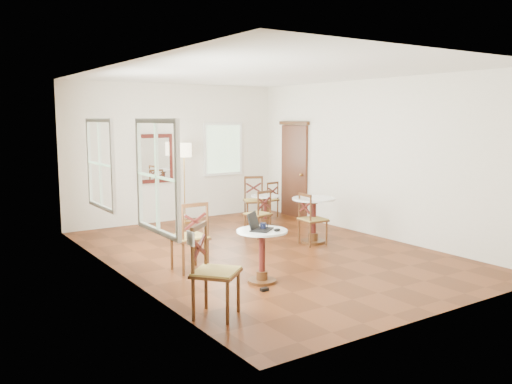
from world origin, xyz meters
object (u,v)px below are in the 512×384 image
Objects in this scene: cafe_table_mid at (313,215)px; chair_mid_a at (259,214)px; cafe_table_near at (262,250)px; cafe_table_back at (265,207)px; chair_back_a at (269,199)px; mouse at (277,230)px; power_adapter at (264,289)px; chair_near_a at (190,237)px; navy_mug at (263,226)px; floor_lamp at (184,155)px; chair_mid_b at (312,219)px; chair_near_b at (214,271)px; water_glass at (261,227)px; chair_back_b at (255,200)px; laptop at (258,226)px.

chair_mid_a reaches higher than cafe_table_mid.
chair_mid_a is at bearing 56.89° from cafe_table_near.
chair_back_a is (0.62, 0.74, 0.01)m from cafe_table_back.
cafe_table_back is 0.78× the size of chair_back_a.
mouse is 0.81m from power_adapter.
power_adapter is at bearing -119.55° from cafe_table_near.
cafe_table_near is 0.90× the size of chair_back_a.
cafe_table_near is 0.71× the size of chair_near_a.
navy_mug is at bearing 120.19° from chair_near_a.
floor_lamp is at bearing 135.90° from cafe_table_back.
chair_near_a reaches higher than chair_mid_b.
cafe_table_mid is 6.77× the size of navy_mug.
navy_mug is (1.21, 0.75, 0.26)m from chair_near_b.
water_glass is (-0.05, -0.03, -0.00)m from navy_mug.
chair_back_b is (2.27, 3.59, 0.04)m from cafe_table_near.
chair_mid_b is at bearing -173.04° from chair_near_a.
water_glass is (-2.96, -4.03, 0.38)m from chair_back_a.
chair_mid_b is at bearing 37.44° from power_adapter.
laptop is at bearing 117.52° from chair_near_a.
cafe_table_back reaches higher than power_adapter.
chair_near_a reaches higher than chair_back_a.
chair_back_b reaches higher than mouse.
mouse is (0.12, -0.19, 0.30)m from cafe_table_near.
chair_back_b is 4.24m from navy_mug.
chair_near_a is 2.59m from chair_mid_b.
floor_lamp is at bearing 168.42° from chair_back_b.
chair_near_b is 5.77m from floor_lamp.
chair_back_b is (0.27, 2.25, 0.03)m from chair_mid_b.
chair_near_a is 2.51m from chair_mid_a.
water_glass reaches higher than cafe_table_near.
cafe_table_near is 6.85× the size of power_adapter.
cafe_table_back is 7.11× the size of water_glass.
chair_mid_b is 2.16× the size of laptop.
chair_near_a reaches higher than navy_mug.
chair_near_b is (-3.31, -2.20, 0.02)m from cafe_table_mid.
chair_back_a is at bearing -139.53° from chair_near_a.
chair_back_a reaches higher than power_adapter.
water_glass is at bearing 117.38° from chair_near_a.
chair_near_a is 1.23m from navy_mug.
floor_lamp is at bearing 77.31° from navy_mug.
chair_mid_a is 0.52× the size of floor_lamp.
chair_back_a is (0.80, 2.55, -0.10)m from cafe_table_mid.
laptop reaches higher than chair_back_a.
chair_near_b is at bearing 43.36° from chair_back_a.
cafe_table_mid reaches higher than power_adapter.
chair_back_b is 2.31× the size of laptop.
chair_mid_a is at bearing 56.73° from water_glass.
floor_lamp is at bearing -89.00° from chair_mid_a.
power_adapter is at bearing -104.23° from floor_lamp.
chair_mid_b is 2.46m from laptop.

